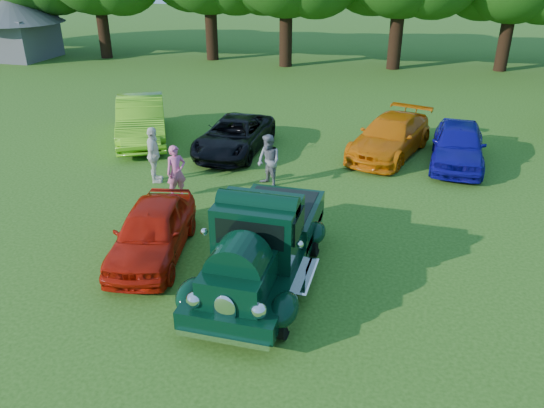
% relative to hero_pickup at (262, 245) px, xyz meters
% --- Properties ---
extents(ground, '(120.00, 120.00, 0.00)m').
position_rel_hero_pickup_xyz_m(ground, '(-0.90, 0.21, -0.86)').
color(ground, '#294D12').
rests_on(ground, ground).
extents(hero_pickup, '(2.37, 5.10, 1.99)m').
position_rel_hero_pickup_xyz_m(hero_pickup, '(0.00, 0.00, 0.00)').
color(hero_pickup, black).
rests_on(hero_pickup, ground).
extents(red_convertible, '(2.22, 3.99, 1.29)m').
position_rel_hero_pickup_xyz_m(red_convertible, '(-2.76, 0.34, -0.22)').
color(red_convertible, '#AF1407').
rests_on(red_convertible, ground).
extents(back_car_lime, '(3.74, 5.14, 1.61)m').
position_rel_hero_pickup_xyz_m(back_car_lime, '(-7.00, 7.94, -0.06)').
color(back_car_lime, '#5EB017').
rests_on(back_car_lime, ground).
extents(back_car_black, '(2.08, 4.40, 1.21)m').
position_rel_hero_pickup_xyz_m(back_car_black, '(-3.21, 7.62, -0.26)').
color(back_car_black, black).
rests_on(back_car_black, ground).
extents(back_car_orange, '(3.11, 4.94, 1.33)m').
position_rel_hero_pickup_xyz_m(back_car_orange, '(2.16, 8.78, -0.20)').
color(back_car_orange, '#D16307').
rests_on(back_car_orange, ground).
extents(back_car_blue, '(1.87, 4.23, 1.42)m').
position_rel_hero_pickup_xyz_m(back_car_blue, '(4.41, 8.39, -0.16)').
color(back_car_blue, '#0E0B7F').
rests_on(back_car_blue, ground).
extents(spectator_pink, '(0.68, 0.67, 1.58)m').
position_rel_hero_pickup_xyz_m(spectator_pink, '(-3.57, 3.51, -0.07)').
color(spectator_pink, '#DB5A8D').
rests_on(spectator_pink, ground).
extents(spectator_grey, '(1.00, 0.98, 1.63)m').
position_rel_hero_pickup_xyz_m(spectator_grey, '(-1.21, 4.97, -0.05)').
color(spectator_grey, slate).
rests_on(spectator_grey, ground).
extents(spectator_white, '(0.76, 1.12, 1.76)m').
position_rel_hero_pickup_xyz_m(spectator_white, '(-4.72, 4.40, 0.02)').
color(spectator_white, silver).
rests_on(spectator_white, ground).
extents(gazebo, '(6.40, 6.40, 3.90)m').
position_rel_hero_pickup_xyz_m(gazebo, '(-22.90, 21.21, 1.54)').
color(gazebo, '#4F5054').
rests_on(gazebo, ground).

